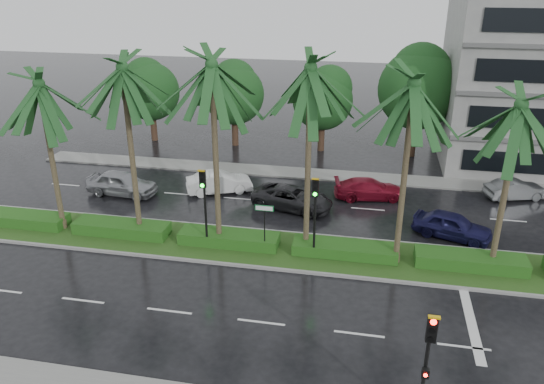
% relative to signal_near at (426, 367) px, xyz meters
% --- Properties ---
extents(ground, '(120.00, 120.00, 0.00)m').
position_rel_signal_near_xyz_m(ground, '(-6.00, 9.39, -2.50)').
color(ground, black).
rests_on(ground, ground).
extents(far_sidewalk, '(40.00, 2.00, 0.12)m').
position_rel_signal_near_xyz_m(far_sidewalk, '(-6.00, 21.39, -2.44)').
color(far_sidewalk, slate).
rests_on(far_sidewalk, ground).
extents(median, '(36.00, 4.00, 0.15)m').
position_rel_signal_near_xyz_m(median, '(-6.00, 10.39, -2.42)').
color(median, gray).
rests_on(median, ground).
extents(hedge, '(35.20, 1.40, 0.60)m').
position_rel_signal_near_xyz_m(hedge, '(-6.00, 10.39, -2.05)').
color(hedge, '#204E16').
rests_on(hedge, median).
extents(lane_markings, '(34.00, 13.06, 0.01)m').
position_rel_signal_near_xyz_m(lane_markings, '(-2.96, 8.96, -2.50)').
color(lane_markings, silver).
rests_on(lane_markings, ground).
extents(palm_row, '(26.30, 4.20, 10.06)m').
position_rel_signal_near_xyz_m(palm_row, '(-7.25, 10.41, 5.66)').
color(palm_row, '#3B3122').
rests_on(palm_row, median).
extents(signal_near, '(0.34, 0.45, 4.36)m').
position_rel_signal_near_xyz_m(signal_near, '(0.00, 0.00, 0.00)').
color(signal_near, black).
rests_on(signal_near, near_sidewalk).
extents(signal_median_left, '(0.34, 0.42, 4.36)m').
position_rel_signal_near_xyz_m(signal_median_left, '(-10.00, 9.69, 0.49)').
color(signal_median_left, black).
rests_on(signal_median_left, median).
extents(signal_median_right, '(0.34, 0.42, 4.36)m').
position_rel_signal_near_xyz_m(signal_median_right, '(-4.50, 9.69, 0.49)').
color(signal_median_right, black).
rests_on(signal_median_right, median).
extents(street_sign, '(0.95, 0.09, 2.60)m').
position_rel_signal_near_xyz_m(street_sign, '(-7.00, 9.87, -0.38)').
color(street_sign, black).
rests_on(street_sign, median).
extents(bg_trees, '(32.71, 5.88, 8.50)m').
position_rel_signal_near_xyz_m(bg_trees, '(-4.88, 26.98, 2.23)').
color(bg_trees, '#382719').
rests_on(bg_trees, ground).
extents(car_silver, '(2.22, 4.66, 1.54)m').
position_rel_signal_near_xyz_m(car_silver, '(-17.50, 15.65, -1.73)').
color(car_silver, '#97999E').
rests_on(car_silver, ground).
extents(car_white, '(3.04, 4.41, 1.38)m').
position_rel_signal_near_xyz_m(car_white, '(-11.50, 17.17, -1.81)').
color(car_white, white).
rests_on(car_white, ground).
extents(car_darkgrey, '(3.30, 5.25, 1.35)m').
position_rel_signal_near_xyz_m(car_darkgrey, '(-6.50, 15.66, -1.83)').
color(car_darkgrey, black).
rests_on(car_darkgrey, ground).
extents(car_red, '(2.53, 4.61, 1.27)m').
position_rel_signal_near_xyz_m(car_red, '(-2.00, 18.07, -1.87)').
color(car_red, maroon).
rests_on(car_red, ground).
extents(car_blue, '(2.94, 4.42, 1.40)m').
position_rel_signal_near_xyz_m(car_blue, '(2.50, 13.64, -1.80)').
color(car_blue, '#171745').
rests_on(car_blue, ground).
extents(car_grey, '(2.42, 3.99, 1.24)m').
position_rel_signal_near_xyz_m(car_grey, '(7.00, 19.74, -1.88)').
color(car_grey, '#4C4E50').
rests_on(car_grey, ground).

